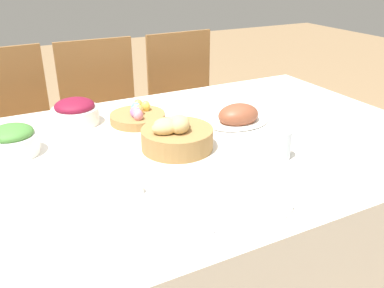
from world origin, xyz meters
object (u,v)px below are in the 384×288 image
Objects in this scene: chair_far_right at (189,108)px; egg_basket at (138,116)px; knife at (290,186)px; spoon at (298,184)px; green_salad_bowl at (13,141)px; bread_basket at (176,135)px; ham_platter at (238,116)px; chair_far_left at (16,139)px; dinner_plate at (246,199)px; fork at (195,214)px; drinking_cup at (280,144)px; butter_dish at (118,188)px; chair_far_center at (106,123)px; beet_salad_bowl at (75,112)px.

egg_basket is at bearing -132.42° from chair_far_right.
chair_far_right is at bearing 73.33° from knife.
spoon is (-0.31, -1.32, 0.24)m from chair_far_right.
green_salad_bowl is 0.93× the size of spoon.
bread_basket is 0.95× the size of ham_platter.
chair_far_left is at bearing 132.69° from ham_platter.
bread_basket is 0.33m from ham_platter.
dinner_plate reaches higher than fork.
spoon is (0.67, -1.32, 0.24)m from chair_far_left.
fork is (-0.65, -1.32, 0.24)m from chair_far_right.
bread_basket reaches higher than drinking_cup.
spoon is at bearing -22.26° from butter_dish.
ham_platter is at bearing -7.55° from green_salad_bowl.
egg_basket is 0.40m from ham_platter.
ham_platter is at bearing -105.91° from chair_far_right.
chair_far_left is at bearing 113.76° from knife.
chair_far_center is 3.82× the size of bread_basket.
chair_far_left is 1.00× the size of chair_far_right.
butter_dish is (-0.14, 0.19, 0.01)m from fork.
butter_dish is at bearing -116.29° from egg_basket.
bread_basket reaches higher than butter_dish.
chair_far_left reaches higher than butter_dish.
butter_dish is (-0.29, 0.19, 0.01)m from dinner_plate.
chair_far_center reaches higher than drinking_cup.
drinking_cup is at bearing -98.69° from ham_platter.
fork is (-0.15, 0.00, -0.00)m from dinner_plate.
fork and knife have the same top height.
spoon is at bearing -102.49° from ham_platter.
fork is at bearing -108.17° from bread_basket.
green_salad_bowl is at bearing -143.38° from beet_salad_bowl.
egg_basket is 2.26× the size of drinking_cup.
green_salad_bowl is at bearing -123.48° from chair_far_center.
dinner_plate is (-0.29, -0.48, -0.02)m from ham_platter.
green_salad_bowl is 0.69m from fork.
ham_platter is (0.35, -0.19, 0.00)m from egg_basket.
butter_dish is at bearing -102.79° from chair_far_center.
egg_basket is at bearing -61.12° from chair_far_left.
bread_basket is at bearing 140.98° from drinking_cup.
beet_salad_bowl reaches higher than fork.
beet_salad_bowl is at bearing -73.76° from chair_far_left.
egg_basket is (-0.03, 0.29, -0.02)m from bread_basket.
green_salad_bowl is 0.91× the size of beet_salad_bowl.
egg_basket is 0.71m from spoon.
drinking_cup is at bearing 59.79° from knife.
beet_salad_bowl is 0.82m from dinner_plate.
bread_basket is 2.00× the size of butter_dish.
bread_basket is 0.29m from egg_basket.
chair_far_left and chair_far_center have the same top height.
bread_basket is 0.42m from knife.
drinking_cup is (0.76, -0.42, 0.00)m from green_salad_bowl.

